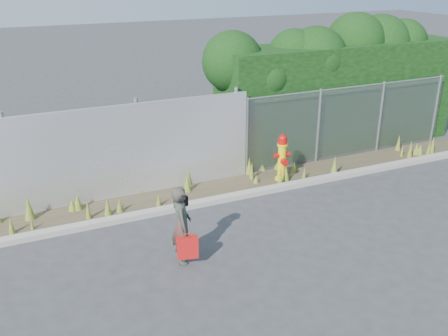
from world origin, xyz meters
TOP-DOWN VIEW (x-y plane):
  - ground at (0.00, 0.00)m, footprint 80.00×80.00m
  - curb at (0.00, 1.80)m, footprint 16.00×0.22m
  - weed_strip at (-0.33, 2.47)m, footprint 16.00×1.34m
  - corrugated_fence at (-3.25, 3.01)m, footprint 8.50×0.21m
  - chainlink_fence at (4.25, 3.00)m, footprint 6.50×0.07m
  - hedge at (4.40, 4.09)m, footprint 7.78×2.08m
  - fire_hydrant at (1.68, 2.29)m, footprint 0.42×0.37m
  - woman at (-1.83, -0.16)m, footprint 0.48×0.61m
  - red_tote_bag at (-1.81, -0.39)m, footprint 0.38×0.14m
  - black_shoulder_bag at (-1.77, 0.01)m, footprint 0.25×0.11m

SIDE VIEW (x-z plane):
  - ground at x=0.00m, z-range 0.00..0.00m
  - curb at x=0.00m, z-range 0.00..0.12m
  - weed_strip at x=-0.33m, z-range -0.13..0.41m
  - red_tote_bag at x=-1.81m, z-range 0.15..0.64m
  - fire_hydrant at x=1.68m, z-range -0.02..1.22m
  - woman at x=-1.83m, z-range 0.00..1.48m
  - chainlink_fence at x=4.25m, z-range 0.01..2.06m
  - corrugated_fence at x=-3.25m, z-range -0.05..2.25m
  - black_shoulder_bag at x=-1.77m, z-range 1.01..1.20m
  - hedge at x=4.40m, z-range 0.18..3.99m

